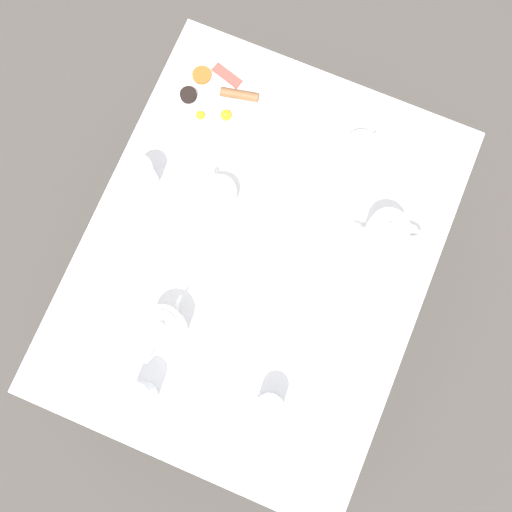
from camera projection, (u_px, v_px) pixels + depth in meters
ground_plane at (256, 292)px, 2.29m from camera, size 8.00×8.00×0.00m
table at (256, 262)px, 1.64m from camera, size 0.89×1.12×0.74m
breakfast_plate at (215, 98)px, 1.64m from camera, size 0.27×0.27×0.04m
teapot_near at (164, 328)px, 1.48m from camera, size 0.10×0.19×0.14m
teapot_far at (386, 232)px, 1.52m from camera, size 0.19×0.10×0.14m
teacup_with_saucer_left at (219, 195)px, 1.57m from camera, size 0.16×0.16×0.06m
teacup_with_saucer_right at (360, 151)px, 1.59m from camera, size 0.16×0.16×0.06m
water_glass_tall at (140, 396)px, 1.44m from camera, size 0.07×0.07×0.13m
water_glass_short at (143, 175)px, 1.55m from camera, size 0.07×0.07×0.12m
wine_glass_spare at (269, 407)px, 1.44m from camera, size 0.07×0.07×0.11m
fork_by_plate at (316, 364)px, 1.51m from camera, size 0.05×0.16×0.00m
knife_by_plate at (267, 291)px, 1.55m from camera, size 0.02×0.19×0.00m
spoon_for_tea at (219, 421)px, 1.49m from camera, size 0.03×0.15×0.00m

